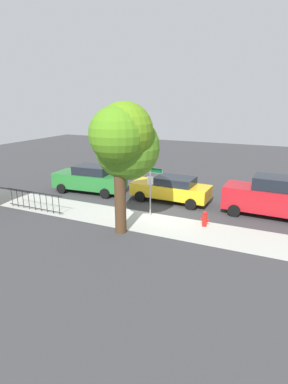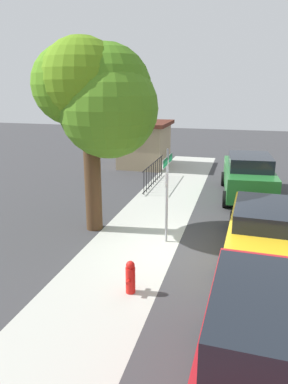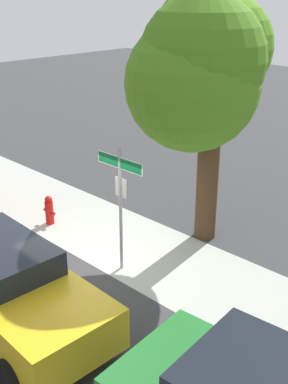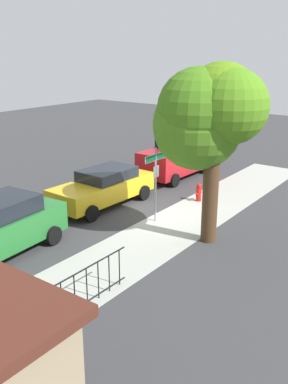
% 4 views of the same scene
% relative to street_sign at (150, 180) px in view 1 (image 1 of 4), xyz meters
% --- Properties ---
extents(ground_plane, '(60.00, 60.00, 0.00)m').
position_rel_street_sign_xyz_m(ground_plane, '(-0.50, -0.40, -1.93)').
color(ground_plane, '#38383A').
extents(sidewalk_strip, '(24.00, 2.60, 0.00)m').
position_rel_street_sign_xyz_m(sidewalk_strip, '(1.50, 0.90, -1.93)').
color(sidewalk_strip, '#A9ABA1').
rests_on(sidewalk_strip, ground_plane).
extents(street_sign, '(1.30, 0.07, 2.81)m').
position_rel_street_sign_xyz_m(street_sign, '(0.00, 0.00, 0.00)').
color(street_sign, '#9EA0A5').
rests_on(street_sign, ground_plane).
extents(shade_tree, '(2.95, 3.71, 5.86)m').
position_rel_street_sign_xyz_m(shade_tree, '(0.30, 2.22, 2.32)').
color(shade_tree, '#48301C').
rests_on(shade_tree, ground_plane).
extents(car_red, '(4.58, 2.17, 2.14)m').
position_rel_street_sign_xyz_m(car_red, '(-5.66, -2.59, -0.87)').
color(car_red, '#B3171F').
rests_on(car_red, ground_plane).
extents(car_yellow, '(4.75, 2.13, 1.52)m').
position_rel_street_sign_xyz_m(car_yellow, '(-0.18, -2.74, -1.13)').
color(car_yellow, gold).
rests_on(car_yellow, ground_plane).
extents(car_green, '(4.81, 2.36, 1.81)m').
position_rel_street_sign_xyz_m(car_green, '(5.35, -2.33, -1.01)').
color(car_green, '#246F2D').
rests_on(car_green, ground_plane).
extents(iron_fence, '(3.84, 0.04, 1.07)m').
position_rel_street_sign_xyz_m(iron_fence, '(6.16, 1.90, -1.37)').
color(iron_fence, black).
rests_on(iron_fence, ground_plane).
extents(fire_hydrant, '(0.42, 0.22, 0.78)m').
position_rel_street_sign_xyz_m(fire_hydrant, '(-2.96, 0.20, -1.54)').
color(fire_hydrant, red).
rests_on(fire_hydrant, ground_plane).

